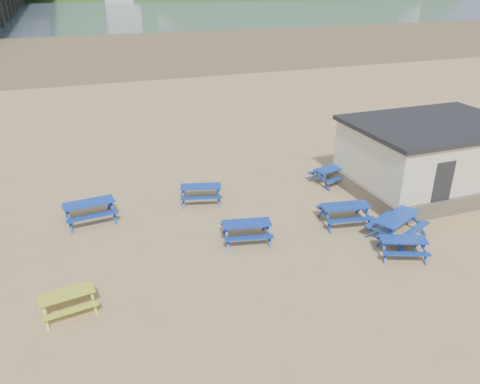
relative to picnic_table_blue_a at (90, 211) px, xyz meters
name	(u,v)px	position (x,y,z in m)	size (l,w,h in m)	color
ground	(218,237)	(4.44, -3.04, -0.41)	(400.00, 400.00, 0.00)	tan
wet_sand	(96,47)	(4.44, 51.96, -0.41)	(400.00, 400.00, 0.00)	brown
sea	(68,4)	(4.44, 166.96, -0.41)	(400.00, 400.00, 0.00)	#445561
picnic_table_blue_a	(90,211)	(0.00, 0.00, 0.00)	(2.12, 1.77, 0.83)	#1A3A9D
picnic_table_blue_b	(201,194)	(4.69, 0.17, -0.04)	(2.06, 1.82, 0.74)	#1A3A9D
picnic_table_blue_c	(332,175)	(11.13, -0.01, -0.03)	(2.12, 1.85, 0.76)	#1A3A9D
picnic_table_blue_d	(247,231)	(5.36, -3.65, -0.04)	(2.05, 1.78, 0.75)	#1A3A9D
picnic_table_blue_e	(402,247)	(10.14, -6.52, -0.08)	(1.98, 1.81, 0.67)	#1A3A9D
picnic_table_blue_f	(397,226)	(10.81, -5.33, 0.01)	(2.49, 2.30, 0.84)	#1A3A9D
picnic_table_yellow	(68,302)	(-1.04, -5.65, -0.09)	(1.73, 1.48, 0.65)	#9EC719
amenity_block	(430,156)	(14.94, -2.04, 1.15)	(7.40, 5.40, 3.15)	#665B4C
headland_town	(247,15)	(94.44, 226.64, -10.32)	(264.00, 144.00, 108.00)	#2D4C1E
picnic_table_blue_g	(345,214)	(9.52, -3.75, -0.01)	(2.14, 1.84, 0.80)	#1A3A9D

